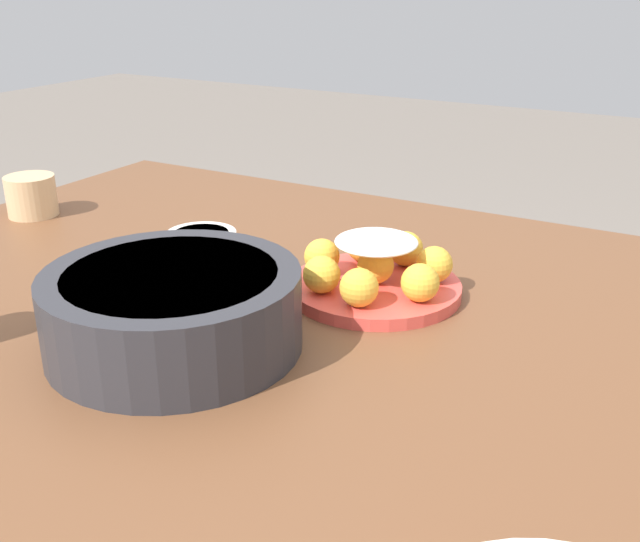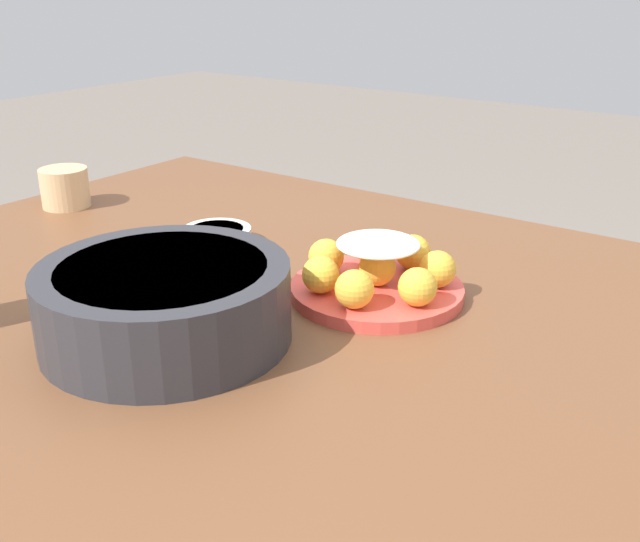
{
  "view_description": "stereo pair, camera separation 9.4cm",
  "coord_description": "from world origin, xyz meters",
  "views": [
    {
      "loc": [
        -0.48,
        0.71,
        1.16
      ],
      "look_at": [
        -0.05,
        -0.05,
        0.8
      ],
      "focal_mm": 42.0,
      "sensor_mm": 36.0,
      "label": 1
    },
    {
      "loc": [
        -0.56,
        0.66,
        1.16
      ],
      "look_at": [
        -0.05,
        -0.05,
        0.8
      ],
      "focal_mm": 42.0,
      "sensor_mm": 36.0,
      "label": 2
    }
  ],
  "objects": [
    {
      "name": "dining_table",
      "position": [
        0.0,
        0.0,
        0.67
      ],
      "size": [
        1.3,
        1.03,
        0.76
      ],
      "color": "brown",
      "rests_on": "ground_plane"
    },
    {
      "name": "cake_plate",
      "position": [
        -0.1,
        -0.11,
        0.79
      ],
      "size": [
        0.22,
        0.22,
        0.08
      ],
      "color": "#E04C42",
      "rests_on": "dining_table"
    },
    {
      "name": "serving_bowl",
      "position": [
        0.03,
        0.14,
        0.81
      ],
      "size": [
        0.28,
        0.28,
        0.09
      ],
      "color": "#2D2D33",
      "rests_on": "dining_table"
    },
    {
      "name": "sauce_bowl",
      "position": [
        0.19,
        -0.13,
        0.78
      ],
      "size": [
        0.11,
        0.11,
        0.03
      ],
      "color": "silver",
      "rests_on": "dining_table"
    },
    {
      "name": "cup_near",
      "position": [
        0.55,
        -0.12,
        0.8
      ],
      "size": [
        0.08,
        0.08,
        0.07
      ],
      "color": "#DBB27F",
      "rests_on": "dining_table"
    }
  ]
}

